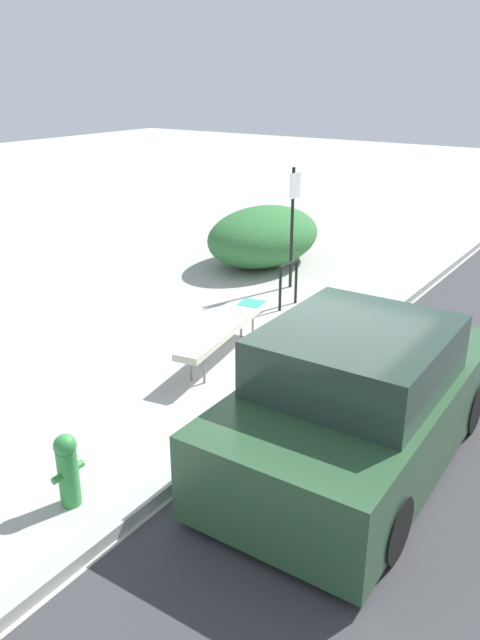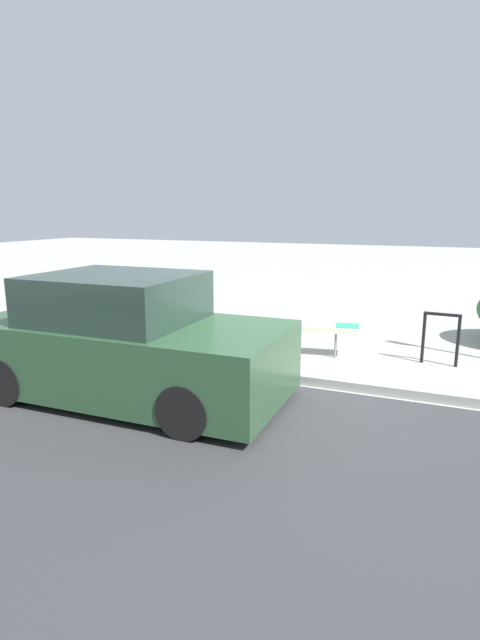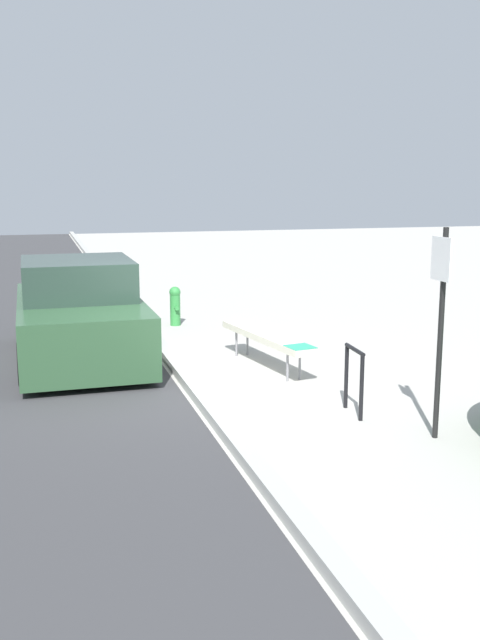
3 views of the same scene
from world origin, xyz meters
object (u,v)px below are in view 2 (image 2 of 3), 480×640
object	(u,v)px
parked_car_near	(127,343)
fire_hydrant	(88,320)
bench	(287,326)
bike_rack	(441,333)

from	to	relation	value
parked_car_near	fire_hydrant	bearing A→B (deg)	138.52
bench	parked_car_near	xyz separation A→B (m)	(-1.29, -2.66, 0.23)
bike_rack	parked_car_near	world-z (taller)	parked_car_near
bike_rack	bench	bearing A→B (deg)	-172.40
bike_rack	parked_car_near	distance (m)	4.74
fire_hydrant	parked_car_near	xyz separation A→B (m)	(2.26, -1.96, 0.29)
bench	parked_car_near	bearing A→B (deg)	-125.80
fire_hydrant	bike_rack	bearing A→B (deg)	9.80
bike_rack	parked_car_near	size ratio (longest dim) A/B	0.20
bike_rack	fire_hydrant	world-z (taller)	bike_rack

